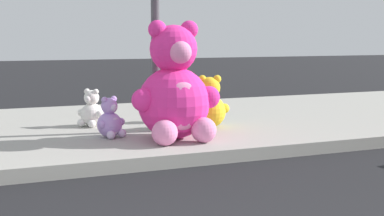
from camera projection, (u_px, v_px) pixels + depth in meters
The scene contains 7 objects.
sidewalk at pixel (70, 132), 7.26m from camera, with size 28.00×4.40×0.15m, color #9E9B93.
sign_pole at pixel (155, 0), 6.65m from camera, with size 0.56×0.11×3.20m.
plush_pink_large at pixel (175, 92), 6.27m from camera, with size 1.10×0.96×1.43m.
plush_white at pixel (91, 111), 7.25m from camera, with size 0.37×0.37×0.52m.
plush_teal at pixel (189, 105), 7.68m from camera, with size 0.46×0.43×0.61m.
plush_yellow at pixel (209, 106), 7.15m from camera, with size 0.53×0.51×0.72m.
plush_lavender at pixel (110, 121), 6.45m from camera, with size 0.36×0.36×0.51m.
Camera 1 is at (-1.06, -2.07, 1.38)m, focal length 48.94 mm.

